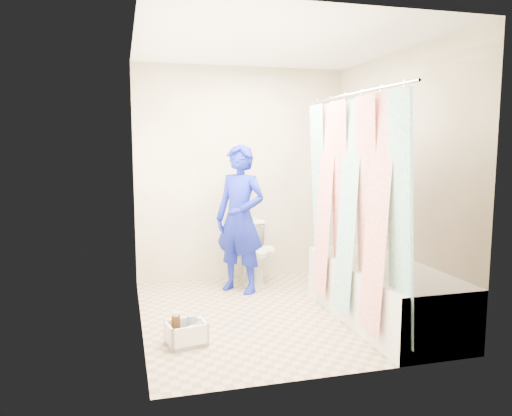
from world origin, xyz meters
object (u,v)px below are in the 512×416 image
object	(u,v)px
cleaning_caddy	(187,334)
bathtub	(382,291)
plumber	(240,219)
toilet	(253,252)

from	to	relation	value
cleaning_caddy	bathtub	bearing A→B (deg)	-7.81
plumber	toilet	bearing A→B (deg)	100.26
bathtub	toilet	size ratio (longest dim) A/B	2.60
plumber	cleaning_caddy	xyz separation A→B (m)	(-0.72, -1.27, -0.69)
plumber	cleaning_caddy	distance (m)	1.61
plumber	cleaning_caddy	world-z (taller)	plumber
bathtub	plumber	size ratio (longest dim) A/B	1.14
bathtub	toilet	xyz separation A→B (m)	(-0.78, 1.51, 0.07)
bathtub	plumber	distance (m)	1.63
bathtub	cleaning_caddy	size ratio (longest dim) A/B	5.25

